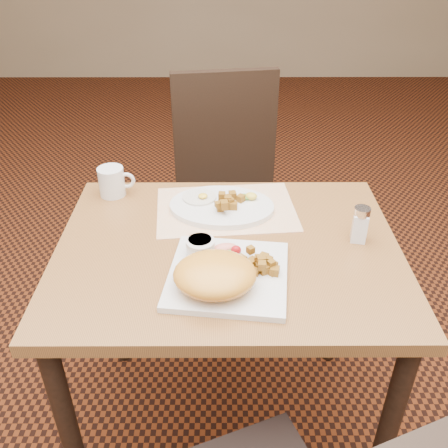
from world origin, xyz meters
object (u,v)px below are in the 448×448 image
table (228,278)px  salt_shaker (360,224)px  plate_square (228,275)px  chair_far (229,184)px  coffee_mug (112,182)px  plate_oval (222,207)px

table → salt_shaker: salt_shaker is taller
plate_square → chair_far: bearing=89.1°
plate_square → salt_shaker: bearing=24.4°
table → chair_far: chair_far is taller
plate_square → coffee_mug: bearing=130.5°
plate_oval → salt_shaker: size_ratio=3.05×
plate_square → coffee_mug: 0.54m
plate_square → table: bearing=89.3°
plate_square → salt_shaker: 0.38m
plate_oval → coffee_mug: size_ratio=2.75×
table → salt_shaker: bearing=4.2°
salt_shaker → coffee_mug: 0.74m
plate_oval → coffee_mug: coffee_mug is taller
plate_square → coffee_mug: coffee_mug is taller
plate_oval → salt_shaker: 0.40m
table → chair_far: bearing=89.0°
plate_oval → plate_square: bearing=-87.2°
salt_shaker → coffee_mug: size_ratio=0.90×
plate_oval → coffee_mug: 0.35m
table → chair_far: (0.01, 0.72, -0.10)m
plate_square → plate_oval: plate_oval is taller
chair_far → plate_oval: chair_far is taller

